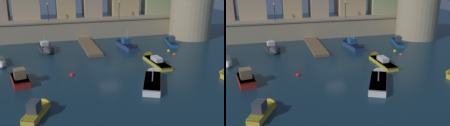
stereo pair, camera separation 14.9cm
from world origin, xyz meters
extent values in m
plane|color=#112D3D|center=(0.00, 0.00, 0.00)|extent=(101.73, 101.73, 0.00)
cube|color=tan|center=(0.00, 18.76, 1.66)|extent=(39.14, 3.61, 3.32)
cube|color=gray|center=(0.00, 18.76, 3.44)|extent=(39.14, 3.91, 0.24)
cube|color=tan|center=(-3.00, 22.91, 6.07)|extent=(3.49, 4.69, 5.51)
cube|color=tan|center=(2.35, 22.53, 5.93)|extent=(3.52, 3.93, 5.22)
cube|color=tan|center=(9.19, 23.06, 6.19)|extent=(5.53, 5.00, 5.75)
cube|color=#A5B67D|center=(16.52, 22.17, 5.46)|extent=(5.82, 3.22, 4.28)
cylinder|color=tan|center=(19.77, 13.44, 4.33)|extent=(7.76, 7.76, 8.67)
cube|color=brown|center=(-0.49, 11.29, 0.22)|extent=(2.27, 11.33, 0.44)
cylinder|color=#4D3C27|center=(0.53, 15.07, 0.35)|extent=(0.20, 0.20, 0.70)
cylinder|color=#4D3C27|center=(0.53, 11.29, 0.35)|extent=(0.20, 0.20, 0.70)
cylinder|color=#4D3C27|center=(0.53, 7.51, 0.35)|extent=(0.20, 0.20, 0.70)
cylinder|color=black|center=(-6.56, 18.76, 5.02)|extent=(0.12, 0.12, 2.93)
sphere|color=#F9D172|center=(-6.56, 18.76, 6.64)|extent=(0.32, 0.32, 0.32)
cylinder|color=black|center=(7.04, 18.76, 5.01)|extent=(0.12, 0.12, 2.91)
sphere|color=#F9D172|center=(7.04, 18.76, 6.62)|extent=(0.32, 0.32, 0.32)
cube|color=white|center=(-14.08, 6.25, 0.34)|extent=(1.86, 3.70, 0.68)
cone|color=white|center=(-13.62, 4.08, 0.34)|extent=(1.27, 1.20, 1.09)
cube|color=#5B7255|center=(-14.08, 6.25, 0.64)|extent=(1.89, 3.78, 0.08)
cube|color=red|center=(-11.03, -1.90, 0.41)|extent=(2.35, 3.97, 0.82)
cone|color=red|center=(-11.47, 0.39, 0.41)|extent=(1.76, 1.32, 1.60)
cube|color=#55110A|center=(-11.03, -1.90, 0.78)|extent=(2.40, 4.05, 0.08)
cube|color=olive|center=(-10.99, -2.11, 1.34)|extent=(1.44, 1.48, 1.04)
cone|color=gold|center=(12.97, -5.86, 0.34)|extent=(1.97, 1.41, 1.80)
cube|color=#195689|center=(13.90, 9.50, 0.32)|extent=(2.38, 5.32, 0.65)
cone|color=#195689|center=(14.65, 12.65, 0.32)|extent=(1.44, 1.63, 1.15)
cube|color=#0A1E35|center=(13.90, 9.50, 0.61)|extent=(2.43, 5.43, 0.08)
cube|color=#333842|center=(13.79, 9.05, 1.12)|extent=(1.09, 1.48, 0.93)
cube|color=#99B7C6|center=(13.95, 9.70, 1.16)|extent=(0.72, 0.23, 0.56)
cube|color=gold|center=(6.86, 0.07, 0.26)|extent=(1.82, 5.95, 0.52)
cone|color=gold|center=(6.73, 3.66, 0.26)|extent=(1.59, 1.45, 1.54)
cube|color=#5C6614|center=(6.86, 0.07, 0.48)|extent=(1.86, 6.07, 0.08)
cube|color=silver|center=(6.85, 0.18, 0.79)|extent=(1.05, 1.88, 0.55)
cube|color=#99B7C6|center=(6.82, 1.10, 0.82)|extent=(0.89, 0.09, 0.33)
cube|color=#333338|center=(-7.73, 11.26, 0.41)|extent=(2.56, 4.32, 0.82)
cone|color=#333338|center=(-7.27, 8.76, 0.41)|extent=(1.95, 1.43, 1.77)
cube|color=black|center=(-7.73, 11.26, 0.78)|extent=(2.61, 4.41, 0.08)
cube|color=silver|center=(-7.79, 11.58, 1.14)|extent=(1.29, 1.39, 0.63)
cylinder|color=#B2B2B7|center=(-7.79, 11.59, 1.80)|extent=(0.08, 0.08, 1.96)
cube|color=gold|center=(-9.33, -9.89, 0.29)|extent=(2.58, 3.76, 0.58)
cone|color=gold|center=(-8.41, -7.85, 0.29)|extent=(1.46, 1.39, 1.14)
cube|color=#516112|center=(-9.33, -9.89, 0.54)|extent=(2.63, 3.83, 0.08)
cube|color=#333842|center=(-9.45, -10.14, 1.09)|extent=(1.32, 1.48, 1.01)
cube|color=#99B7C6|center=(-9.20, -9.59, 1.14)|extent=(0.76, 0.39, 0.61)
cube|color=white|center=(3.24, -6.63, 0.39)|extent=(4.07, 5.87, 0.79)
cone|color=white|center=(4.73, -3.50, 0.39)|extent=(2.15, 2.00, 1.72)
cube|color=gray|center=(3.24, -6.63, 0.75)|extent=(4.15, 5.99, 0.08)
cylinder|color=#B2B2B7|center=(3.09, -6.93, 1.54)|extent=(0.08, 0.08, 1.49)
cube|color=navy|center=(5.38, 9.04, 0.41)|extent=(2.17, 5.30, 0.82)
cone|color=navy|center=(4.99, 12.24, 0.41)|extent=(1.64, 1.57, 1.49)
cube|color=#111735|center=(5.38, 9.04, 0.78)|extent=(2.22, 5.40, 0.08)
cube|color=navy|center=(5.35, 9.27, 1.27)|extent=(1.31, 1.43, 0.89)
cube|color=#99B7C6|center=(5.27, 9.91, 1.31)|extent=(1.04, 0.19, 0.53)
cylinder|color=#B2B2B7|center=(5.43, 8.66, 2.01)|extent=(0.08, 0.08, 2.38)
sphere|color=#EA4C19|center=(11.44, 3.60, 0.00)|extent=(0.50, 0.50, 0.50)
sphere|color=red|center=(-5.00, -0.87, 0.00)|extent=(0.58, 0.58, 0.58)
sphere|color=yellow|center=(11.47, 5.62, 0.00)|extent=(0.53, 0.53, 0.53)
camera|label=1|loc=(-8.46, -31.90, 12.19)|focal=42.86mm
camera|label=2|loc=(-8.32, -31.94, 12.19)|focal=42.86mm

